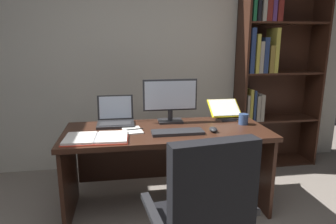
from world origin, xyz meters
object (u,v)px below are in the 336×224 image
object	(u,v)px
desk	(165,148)
reading_stand_with_book	(225,110)
pen	(135,129)
monitor	(170,101)
keyboard	(177,132)
computer_mouse	(213,129)
open_binder	(96,138)
bookshelf	(268,72)
notepad	(132,130)
coffee_mug	(243,119)
laptop	(116,118)

from	to	relation	value
desk	reading_stand_with_book	size ratio (longest dim) A/B	5.81
desk	pen	world-z (taller)	pen
monitor	reading_stand_with_book	xyz separation A→B (m)	(0.55, 0.06, -0.12)
monitor	keyboard	xyz separation A→B (m)	(0.00, -0.36, -0.19)
computer_mouse	reading_stand_with_book	bearing A→B (deg)	59.69
open_binder	bookshelf	bearing A→B (deg)	30.15
bookshelf	notepad	size ratio (longest dim) A/B	10.54
desk	monitor	size ratio (longest dim) A/B	3.47
monitor	open_binder	size ratio (longest dim) A/B	1.00
coffee_mug	keyboard	bearing A→B (deg)	-164.29
computer_mouse	coffee_mug	size ratio (longest dim) A/B	1.09
laptop	reading_stand_with_book	distance (m)	1.05
laptop	notepad	size ratio (longest dim) A/B	1.54
laptop	desk	bearing A→B (deg)	-20.37
reading_stand_with_book	open_binder	xyz separation A→B (m)	(-1.19, -0.47, -0.07)
desk	notepad	size ratio (longest dim) A/B	8.19
laptop	open_binder	world-z (taller)	laptop
keyboard	open_binder	world-z (taller)	same
computer_mouse	open_binder	bearing A→B (deg)	-176.95
desk	monitor	world-z (taller)	monitor
monitor	computer_mouse	xyz separation A→B (m)	(0.30, -0.36, -0.18)
desk	pen	bearing A→B (deg)	-164.31
laptop	notepad	bearing A→B (deg)	-59.29
bookshelf	monitor	world-z (taller)	bookshelf
laptop	reading_stand_with_book	xyz separation A→B (m)	(1.05, 0.06, 0.03)
computer_mouse	reading_stand_with_book	world-z (taller)	reading_stand_with_book
bookshelf	monitor	xyz separation A→B (m)	(-1.24, -0.57, -0.18)
bookshelf	laptop	size ratio (longest dim) A/B	6.84
desk	keyboard	distance (m)	0.30
open_binder	notepad	size ratio (longest dim) A/B	2.36
bookshelf	reading_stand_with_book	size ratio (longest dim) A/B	7.48
reading_stand_with_book	coffee_mug	size ratio (longest dim) A/B	3.09
monitor	laptop	distance (m)	0.52
keyboard	open_binder	bearing A→B (deg)	-175.52
coffee_mug	bookshelf	bearing A→B (deg)	51.31
keyboard	pen	distance (m)	0.36
desk	keyboard	bearing A→B (deg)	-71.89
desk	keyboard	world-z (taller)	keyboard
bookshelf	computer_mouse	bearing A→B (deg)	-135.18
reading_stand_with_book	notepad	bearing A→B (deg)	-162.05
keyboard	coffee_mug	size ratio (longest dim) A/B	4.39
laptop	keyboard	size ratio (longest dim) A/B	0.77
laptop	computer_mouse	bearing A→B (deg)	-24.70
reading_stand_with_book	coffee_mug	xyz separation A→B (m)	(0.09, -0.25, -0.03)
bookshelf	reading_stand_with_book	xyz separation A→B (m)	(-0.70, -0.51, -0.30)
reading_stand_with_book	coffee_mug	distance (m)	0.26
bookshelf	computer_mouse	xyz separation A→B (m)	(-0.94, -0.94, -0.36)
keyboard	computer_mouse	bearing A→B (deg)	0.00
open_binder	keyboard	bearing A→B (deg)	6.93
notepad	computer_mouse	bearing A→B (deg)	-11.30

